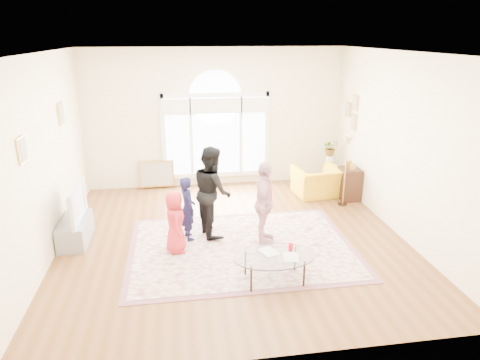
{
  "coord_description": "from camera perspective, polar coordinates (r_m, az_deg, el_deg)",
  "views": [
    {
      "loc": [
        -0.91,
        -6.83,
        3.49
      ],
      "look_at": [
        0.16,
        0.3,
        1.0
      ],
      "focal_mm": 32.0,
      "sensor_mm": 36.0,
      "label": 1
    }
  ],
  "objects": [
    {
      "name": "ground",
      "position": [
        7.72,
        -0.88,
        -7.81
      ],
      "size": [
        6.0,
        6.0,
        0.0
      ],
      "primitive_type": "plane",
      "color": "brown",
      "rests_on": "ground"
    },
    {
      "name": "room_shell",
      "position": [
        9.89,
        -3.11,
        7.82
      ],
      "size": [
        6.0,
        6.0,
        6.0
      ],
      "color": "beige",
      "rests_on": "ground"
    },
    {
      "name": "area_rug",
      "position": [
        7.4,
        0.23,
        -8.99
      ],
      "size": [
        3.6,
        2.6,
        0.02
      ],
      "primitive_type": "cube",
      "color": "beige",
      "rests_on": "ground"
    },
    {
      "name": "rug_border",
      "position": [
        7.4,
        0.23,
        -9.02
      ],
      "size": [
        3.8,
        2.8,
        0.01
      ],
      "primitive_type": "cube",
      "color": "#844F58",
      "rests_on": "ground"
    },
    {
      "name": "tv_console",
      "position": [
        8.06,
        -21.09,
        -6.33
      ],
      "size": [
        0.45,
        1.0,
        0.42
      ],
      "primitive_type": "cube",
      "color": "gray",
      "rests_on": "ground"
    },
    {
      "name": "television",
      "position": [
        7.86,
        -21.48,
        -2.89
      ],
      "size": [
        0.17,
        1.08,
        0.62
      ],
      "color": "black",
      "rests_on": "tv_console"
    },
    {
      "name": "coffee_table",
      "position": [
        6.33,
        4.61,
        -10.18
      ],
      "size": [
        1.24,
        0.81,
        0.54
      ],
      "rotation": [
        0.0,
        0.0,
        0.02
      ],
      "color": "silver",
      "rests_on": "ground"
    },
    {
      "name": "armchair",
      "position": [
        9.74,
        10.29,
        -0.23
      ],
      "size": [
        1.1,
        0.99,
        0.65
      ],
      "primitive_type": "imported",
      "rotation": [
        0.0,
        0.0,
        3.26
      ],
      "color": "yellow",
      "rests_on": "ground"
    },
    {
      "name": "side_cabinet",
      "position": [
        9.68,
        14.35,
        -0.49
      ],
      "size": [
        0.4,
        0.5,
        0.7
      ],
      "primitive_type": "cube",
      "color": "black",
      "rests_on": "ground"
    },
    {
      "name": "floor_lamp",
      "position": [
        9.04,
        14.12,
        4.34
      ],
      "size": [
        0.3,
        0.3,
        1.51
      ],
      "color": "black",
      "rests_on": "ground"
    },
    {
      "name": "plant_pedestal",
      "position": [
        10.58,
        11.8,
        1.37
      ],
      "size": [
        0.2,
        0.2,
        0.7
      ],
      "primitive_type": "cylinder",
      "color": "white",
      "rests_on": "ground"
    },
    {
      "name": "potted_plant",
      "position": [
        10.43,
        12.0,
        4.27
      ],
      "size": [
        0.38,
        0.33,
        0.41
      ],
      "primitive_type": "imported",
      "rotation": [
        0.0,
        0.0,
        0.04
      ],
      "color": "#33722D",
      "rests_on": "plant_pedestal"
    },
    {
      "name": "leaning_picture",
      "position": [
        10.35,
        -10.93,
        -1.02
      ],
      "size": [
        0.8,
        0.14,
        0.62
      ],
      "primitive_type": "cube",
      "rotation": [
        -0.14,
        0.0,
        0.0
      ],
      "color": "tan",
      "rests_on": "ground"
    },
    {
      "name": "child_red",
      "position": [
        7.13,
        -8.65,
        -5.55
      ],
      "size": [
        0.37,
        0.54,
        1.06
      ],
      "primitive_type": "imported",
      "rotation": [
        0.0,
        0.0,
        1.64
      ],
      "color": "red",
      "rests_on": "area_rug"
    },
    {
      "name": "child_navy",
      "position": [
        7.52,
        -6.99,
        -3.76
      ],
      "size": [
        0.37,
        0.47,
        1.14
      ],
      "primitive_type": "imported",
      "rotation": [
        0.0,
        0.0,
        1.83
      ],
      "color": "#141437",
      "rests_on": "area_rug"
    },
    {
      "name": "child_black",
      "position": [
        7.58,
        -3.73,
        -1.49
      ],
      "size": [
        0.76,
        0.9,
        1.62
      ],
      "primitive_type": "imported",
      "rotation": [
        0.0,
        0.0,
        1.77
      ],
      "color": "black",
      "rests_on": "area_rug"
    },
    {
      "name": "child_pink",
      "position": [
        7.28,
        3.24,
        -3.12
      ],
      "size": [
        0.56,
        0.91,
        1.45
      ],
      "primitive_type": "imported",
      "rotation": [
        0.0,
        0.0,
        1.31
      ],
      "color": "#DEA0A8",
      "rests_on": "area_rug"
    }
  ]
}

